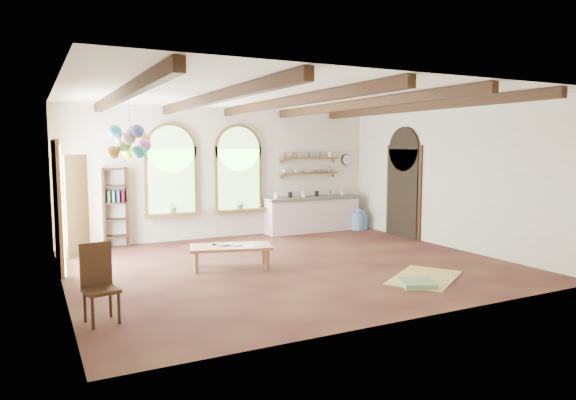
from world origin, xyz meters
TOP-DOWN VIEW (x-y plane):
  - floor at (0.00, 0.00)m, footprint 8.00×8.00m
  - ceiling_beams at (0.00, 0.00)m, footprint 6.20×6.80m
  - window_left at (-1.40, 3.43)m, footprint 1.30×0.28m
  - window_right at (0.30, 3.43)m, footprint 1.30×0.28m
  - left_doorway at (-3.95, 1.80)m, footprint 0.10×1.90m
  - right_doorway at (3.95, 1.50)m, footprint 0.10×1.30m
  - kitchen_counter at (2.30, 3.20)m, footprint 2.68×0.62m
  - wall_shelf_lower at (2.30, 3.38)m, footprint 1.70×0.24m
  - wall_shelf_upper at (2.30, 3.38)m, footprint 1.70×0.24m
  - wall_clock at (3.55, 3.45)m, footprint 0.32×0.04m
  - bookshelf at (-2.70, 3.32)m, footprint 0.53×0.32m
  - coffee_table at (-1.11, 0.26)m, footprint 1.63×1.08m
  - side_chair at (-3.65, -1.78)m, footprint 0.47×0.47m
  - floor_mat at (1.62, -1.95)m, footprint 1.81×1.64m
  - floor_cushion at (1.15, -2.30)m, footprint 0.68×0.68m
  - water_jug_a at (3.75, 2.92)m, footprint 0.27×0.27m
  - water_jug_b at (3.53, 2.84)m, footprint 0.31×0.31m
  - balloon_cluster at (-2.78, 0.80)m, footprint 0.83×0.86m
  - table_book at (-1.32, 0.34)m, footprint 0.21×0.27m
  - tablet at (-1.04, 0.28)m, footprint 0.27×0.33m
  - potted_plant_left at (-1.40, 3.32)m, footprint 0.27×0.23m
  - potted_plant_right at (0.30, 3.32)m, footprint 0.27×0.23m
  - shelf_cup_a at (1.55, 3.38)m, footprint 0.12×0.10m
  - shelf_cup_b at (1.90, 3.38)m, footprint 0.10×0.10m
  - shelf_bowl_a at (2.25, 3.38)m, footprint 0.22×0.22m
  - shelf_bowl_b at (2.60, 3.38)m, footprint 0.20×0.20m
  - shelf_vase at (2.95, 3.38)m, footprint 0.18×0.18m

SIDE VIEW (x-z plane):
  - floor at x=0.00m, z-range 0.00..0.00m
  - floor_mat at x=1.62m, z-range 0.00..0.02m
  - floor_cushion at x=1.15m, z-range 0.00..0.09m
  - water_jug_a at x=3.75m, z-range -0.04..0.49m
  - water_jug_b at x=3.53m, z-range -0.04..0.56m
  - side_chair at x=-3.65m, z-range -0.22..0.81m
  - coffee_table at x=-1.11m, z-range 0.16..0.59m
  - tablet at x=-1.04m, z-range 0.43..0.44m
  - table_book at x=-1.32m, z-range 0.43..0.45m
  - kitchen_counter at x=2.30m, z-range 0.01..0.95m
  - potted_plant_left at x=-1.40m, z-range 0.70..1.00m
  - potted_plant_right at x=0.30m, z-range 0.70..1.00m
  - bookshelf at x=-2.70m, z-range 0.00..1.80m
  - right_doorway at x=3.95m, z-range -0.10..2.30m
  - left_doorway at x=-3.95m, z-range -0.10..2.40m
  - wall_shelf_lower at x=2.30m, z-range 1.53..1.57m
  - shelf_bowl_a at x=2.25m, z-range 1.57..1.62m
  - shelf_bowl_b at x=2.60m, z-range 1.57..1.63m
  - shelf_cup_b at x=1.90m, z-range 1.57..1.66m
  - shelf_cup_a at x=1.55m, z-range 1.57..1.67m
  - window_left at x=-1.40m, z-range 0.53..2.73m
  - window_right at x=0.30m, z-range 0.53..2.73m
  - shelf_vase at x=2.95m, z-range 1.57..1.76m
  - wall_clock at x=3.55m, z-range 1.74..2.06m
  - wall_shelf_upper at x=2.30m, z-range 1.93..1.97m
  - balloon_cluster at x=-2.78m, z-range 1.76..2.91m
  - ceiling_beams at x=0.00m, z-range 3.01..3.19m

